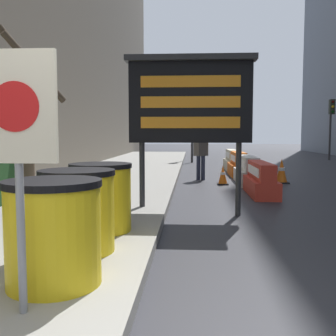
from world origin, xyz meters
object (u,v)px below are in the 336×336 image
object	(u,v)px
traffic_cone_far	(282,171)
traffic_light_far_side	(331,116)
jersey_barrier_red_striped	(261,181)
pedestrian_worker	(201,150)
barrel_drum_middle	(77,211)
jersey_barrier_white	(247,172)
jersey_barrier_cream	(232,161)
barrel_drum_back	(101,197)
traffic_cone_mid	(223,175)
message_board	(190,101)
barrel_drum_foreground	(54,232)
warning_sign	(17,130)
traffic_cone_near	(263,171)
traffic_light_near_curb	(192,104)
jersey_barrier_orange_far	(238,165)

from	to	relation	value
traffic_cone_far	traffic_light_far_side	distance (m)	12.55
jersey_barrier_red_striped	pedestrian_worker	size ratio (longest dim) A/B	1.25
barrel_drum_middle	jersey_barrier_white	bearing A→B (deg)	68.67
barrel_drum_middle	jersey_barrier_cream	world-z (taller)	barrel_drum_middle
barrel_drum_back	traffic_cone_mid	distance (m)	6.64
message_board	jersey_barrier_white	bearing A→B (deg)	70.24
jersey_barrier_red_striped	traffic_light_far_side	distance (m)	15.17
pedestrian_worker	traffic_cone_mid	bearing A→B (deg)	-105.69
barrel_drum_foreground	warning_sign	xyz separation A→B (m)	(-0.04, -0.58, 0.88)
jersey_barrier_white	traffic_cone_near	bearing A→B (deg)	36.23
jersey_barrier_white	traffic_light_near_curb	bearing A→B (deg)	100.70
message_board	traffic_light_far_side	bearing A→B (deg)	63.53
barrel_drum_middle	traffic_cone_mid	size ratio (longest dim) A/B	1.60
warning_sign	traffic_cone_far	bearing A→B (deg)	66.89
jersey_barrier_orange_far	traffic_cone_far	distance (m)	2.38
jersey_barrier_white	traffic_cone_far	xyz separation A→B (m)	(1.04, 0.16, 0.00)
warning_sign	pedestrian_worker	size ratio (longest dim) A/B	1.18
barrel_drum_middle	jersey_barrier_red_striped	bearing A→B (deg)	60.86
jersey_barrier_red_striped	jersey_barrier_cream	xyz separation A→B (m)	(0.00, 6.93, 0.02)
traffic_cone_near	traffic_light_near_curb	bearing A→B (deg)	104.63
jersey_barrier_orange_far	pedestrian_worker	size ratio (longest dim) A/B	1.11
traffic_cone_near	pedestrian_worker	world-z (taller)	pedestrian_worker
barrel_drum_foreground	traffic_cone_mid	xyz separation A→B (m)	(2.12, 8.21, -0.33)
barrel_drum_back	jersey_barrier_red_striped	world-z (taller)	barrel_drum_back
barrel_drum_back	traffic_cone_near	world-z (taller)	barrel_drum_back
jersey_barrier_cream	traffic_light_far_side	distance (m)	9.44
warning_sign	barrel_drum_back	bearing A→B (deg)	89.95
message_board	jersey_barrier_red_striped	distance (m)	3.47
barrel_drum_middle	warning_sign	distance (m)	1.79
barrel_drum_middle	pedestrian_worker	size ratio (longest dim) A/B	0.57
jersey_barrier_orange_far	traffic_light_near_curb	size ratio (longest dim) A/B	0.42
traffic_cone_far	traffic_light_far_side	world-z (taller)	traffic_light_far_side
jersey_barrier_cream	barrel_drum_middle	bearing A→B (deg)	-103.58
barrel_drum_back	traffic_cone_far	bearing A→B (deg)	59.64
pedestrian_worker	traffic_cone_near	bearing A→B (deg)	-56.90
message_board	pedestrian_worker	size ratio (longest dim) A/B	1.75
barrel_drum_foreground	traffic_light_near_curb	xyz separation A→B (m)	(1.22, 17.34, 2.46)
barrel_drum_back	jersey_barrier_cream	xyz separation A→B (m)	(2.92, 11.26, -0.24)
warning_sign	jersey_barrier_red_striped	xyz separation A→B (m)	(2.92, 6.86, -1.14)
barrel_drum_back	jersey_barrier_red_striped	size ratio (longest dim) A/B	0.46
jersey_barrier_red_striped	pedestrian_worker	bearing A→B (deg)	113.98
barrel_drum_middle	jersey_barrier_white	xyz separation A→B (m)	(2.96, 7.57, -0.25)
jersey_barrier_red_striped	traffic_cone_near	xyz separation A→B (m)	(0.53, 2.66, -0.02)
warning_sign	traffic_light_near_curb	size ratio (longest dim) A/B	0.45
jersey_barrier_cream	traffic_light_near_curb	size ratio (longest dim) A/B	0.47
traffic_cone_mid	traffic_light_far_side	bearing A→B (deg)	58.81
barrel_drum_foreground	traffic_light_near_curb	bearing A→B (deg)	85.98
traffic_cone_mid	pedestrian_worker	xyz separation A→B (m)	(-0.62, 1.17, 0.68)
message_board	traffic_cone_near	xyz separation A→B (m)	(2.24, 5.14, -1.73)
jersey_barrier_cream	traffic_light_near_curb	world-z (taller)	traffic_light_near_curb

